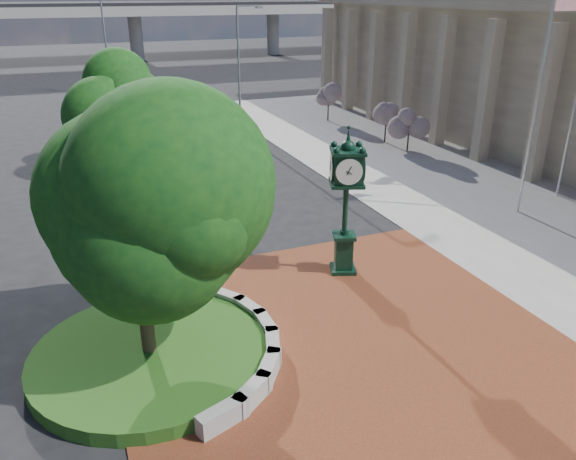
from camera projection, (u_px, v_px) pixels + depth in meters
The scene contains 16 objects.
ground at pixel (323, 322), 16.43m from camera, with size 200.00×200.00×0.00m, color black.
plaza at pixel (339, 340), 15.58m from camera, with size 12.00×12.00×0.04m, color brown.
sidewalk at pixel (510, 169), 30.49m from camera, with size 20.00×50.00×0.04m, color #9E9B93.
planter_wall at pixel (234, 334), 15.39m from camera, with size 2.96×6.77×0.54m.
grass_bed at pixel (150, 355), 14.62m from camera, with size 6.10×6.10×0.40m, color #1E4F16.
overpass at pixel (93, 10), 73.35m from camera, with size 90.00×12.00×7.50m.
tree_planter at pixel (136, 231), 13.23m from camera, with size 5.20×5.20×6.33m.
tree_street at pixel (106, 110), 29.09m from camera, with size 4.40×4.40×5.45m.
post_clock at pixel (346, 196), 18.33m from camera, with size 1.29×1.29×5.02m.
parked_car at pixel (161, 96), 47.15m from camera, with size 1.72×4.28×1.46m, color #500B0B.
flagpole_a at pixel (537, 100), 22.66m from camera, with size 1.48×0.20×9.48m.
street_lamp_near at pixel (241, 61), 36.38m from camera, with size 1.82×0.25×8.10m.
street_lamp_far at pixel (107, 31), 51.05m from camera, with size 1.99×0.99×9.37m.
shrub_near at pixel (409, 125), 33.15m from camera, with size 1.20×1.20×2.20m.
shrub_mid at pixel (386, 118), 35.15m from camera, with size 1.20×1.20×2.20m.
shrub_far at pixel (328, 99), 41.03m from camera, with size 1.20×1.20×2.20m.
Camera 1 is at (-6.26, -12.61, 8.97)m, focal length 35.00 mm.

